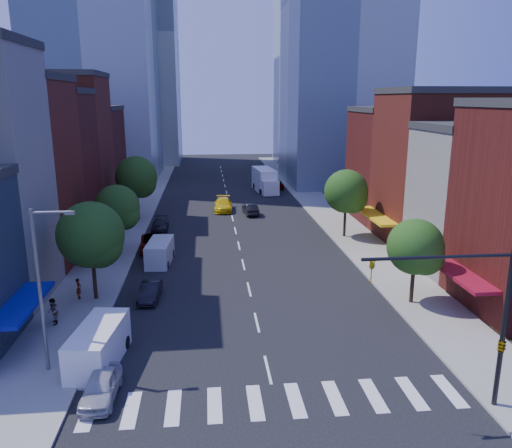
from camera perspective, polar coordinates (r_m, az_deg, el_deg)
The scene contains 32 objects.
ground at distance 28.71m, azimuth 1.37°, elevation -16.29°, with size 220.00×220.00×0.00m, color black.
sidewalk_left at distance 66.82m, azimuth -13.66°, elevation 1.24°, with size 5.00×120.00×0.15m, color gray.
sidewalk_right at distance 67.98m, azimuth 7.69°, elevation 1.74°, with size 5.00×120.00×0.15m, color gray.
crosswalk at distance 26.19m, azimuth 2.23°, elevation -19.59°, with size 19.00×3.00×0.01m, color silver.
bldg_left_2 at distance 48.91m, azimuth -27.21°, elevation 4.90°, with size 12.00×9.00×16.00m, color maroon.
bldg_left_3 at distance 56.89m, azimuth -24.13°, elevation 5.81°, with size 12.00×8.00×15.00m, color #4A1412.
bldg_left_4 at distance 64.86m, azimuth -21.92°, elevation 7.80°, with size 12.00×9.00×17.00m, color maroon.
bldg_left_5 at distance 74.19m, azimuth -19.80°, elevation 7.10°, with size 12.00×10.00×13.00m, color #4A1412.
bldg_right_1 at distance 47.11m, azimuth 25.21°, elevation 2.34°, with size 12.00×8.00×12.00m, color #B3AFA6.
bldg_right_2 at distance 54.67m, azimuth 20.62°, elevation 5.85°, with size 12.00×10.00×15.00m, color maroon.
bldg_right_3 at distance 63.84m, azimuth 16.63°, elevation 6.33°, with size 12.00×10.00×13.00m, color #4A1412.
tower_ne at distance 90.91m, azimuth 9.94°, elevation 23.75°, with size 18.00×20.00×60.00m, color #9EA5AD.
tower_far_w at distance 121.22m, azimuth -13.59°, elevation 20.16°, with size 18.00×18.00×56.00m, color #9EA5AD.
traffic_signal at distance 26.10m, azimuth 25.42°, elevation -10.77°, with size 7.24×2.24×8.00m.
streetlight at distance 28.54m, azimuth -23.22°, elevation -6.00°, with size 2.25×0.25×9.00m.
tree_left_near at distance 37.68m, azimuth -18.13°, elevation -1.46°, with size 4.80×4.80×7.30m.
tree_left_mid at distance 48.25m, azimuth -15.42°, elevation 1.65°, with size 4.20×4.20×6.65m.
tree_left_far at distance 61.74m, azimuth -13.37°, elevation 5.07°, with size 5.00×5.00×7.75m.
tree_right_near at distance 37.16m, azimuth 17.99°, elevation -2.75°, with size 4.00×4.00×6.20m.
tree_right_far at distance 53.48m, azimuth 10.43°, elevation 3.49°, with size 4.60×4.60×7.20m.
parked_car_front at distance 27.13m, azimuth -17.30°, elevation -17.31°, with size 1.59×3.95×1.34m, color #B4B5B9.
parked_car_second at distance 38.18m, azimuth -12.01°, elevation -7.54°, with size 1.35×3.88×1.28m, color black.
parked_car_third at distance 50.04m, azimuth -11.63°, elevation -2.14°, with size 2.51×5.45×1.51m, color #999999.
parked_car_rear at distance 57.45m, azimuth -10.90°, elevation -0.11°, with size 1.81×4.46×1.29m, color black.
cargo_van_near at distance 29.91m, azimuth -17.63°, elevation -13.22°, with size 2.82×5.59×2.28m.
cargo_van_far at distance 45.98m, azimuth -10.96°, elevation -3.21°, with size 2.36×5.02×2.08m.
taxi at distance 66.60m, azimuth -3.78°, elevation 2.23°, with size 2.29×5.64×1.64m, color yellow.
traffic_car_oncoming at distance 64.24m, azimuth -0.65°, elevation 1.72°, with size 1.52×4.35×1.43m, color black.
traffic_car_far at distance 83.25m, azimuth 2.38°, elevation 4.60°, with size 1.75×4.35×1.48m, color #999999.
box_truck at distance 80.13m, azimuth 1.03°, elevation 4.94°, with size 3.52×9.21×3.62m.
pedestrian_near at distance 39.33m, azimuth -19.60°, elevation -6.96°, with size 0.57×0.37×1.56m, color #999999.
pedestrian_far at distance 35.59m, azimuth -22.21°, elevation -9.26°, with size 0.87×0.68×1.79m, color #999999.
Camera 1 is at (-3.13, -24.55, 14.55)m, focal length 35.00 mm.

